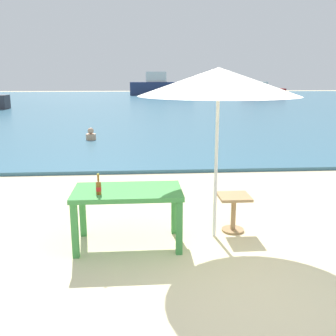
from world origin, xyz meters
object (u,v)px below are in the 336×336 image
object	(u,v)px
picnic_table_green	(128,198)
beer_bottle_amber	(99,187)
boat_sailboat	(161,87)
boat_barge	(263,92)
swimmer_person	(91,135)
patio_umbrella	(219,82)
side_table_wood	(234,208)

from	to	relation	value
picnic_table_green	beer_bottle_amber	distance (m)	0.44
boat_sailboat	boat_barge	bearing A→B (deg)	-28.89
beer_bottle_amber	boat_barge	bearing A→B (deg)	69.21
boat_barge	picnic_table_green	bearing A→B (deg)	-110.40
swimmer_person	picnic_table_green	bearing A→B (deg)	-80.04
boat_barge	boat_sailboat	world-z (taller)	boat_sailboat
boat_sailboat	patio_umbrella	bearing A→B (deg)	-92.27
swimmer_person	boat_barge	xyz separation A→B (m)	(14.87, 27.54, 0.43)
patio_umbrella	swimmer_person	bearing A→B (deg)	107.93
picnic_table_green	boat_barge	size ratio (longest dim) A/B	0.31
picnic_table_green	swimmer_person	bearing A→B (deg)	99.96
beer_bottle_amber	patio_umbrella	bearing A→B (deg)	13.52
swimmer_person	boat_barge	bearing A→B (deg)	61.62
beer_bottle_amber	swimmer_person	world-z (taller)	beer_bottle_amber
beer_bottle_amber	side_table_wood	xyz separation A→B (m)	(1.84, 0.53, -0.50)
side_table_wood	boat_barge	bearing A→B (deg)	71.55
patio_umbrella	boat_sailboat	world-z (taller)	boat_sailboat
side_table_wood	swimmer_person	distance (m)	8.65
beer_bottle_amber	boat_sailboat	distance (m)	42.12
boat_barge	boat_sailboat	size ratio (longest dim) A/B	0.60
picnic_table_green	beer_bottle_amber	bearing A→B (deg)	-152.42
picnic_table_green	boat_sailboat	world-z (taller)	boat_sailboat
beer_bottle_amber	boat_sailboat	bearing A→B (deg)	85.66
boat_barge	boat_sailboat	distance (m)	12.05
picnic_table_green	patio_umbrella	size ratio (longest dim) A/B	0.61
swimmer_person	patio_umbrella	bearing A→B (deg)	-72.07
beer_bottle_amber	boat_sailboat	world-z (taller)	boat_sailboat
patio_umbrella	side_table_wood	world-z (taller)	patio_umbrella
picnic_table_green	swimmer_person	distance (m)	8.60
boat_sailboat	beer_bottle_amber	bearing A→B (deg)	-94.34
beer_bottle_amber	boat_barge	xyz separation A→B (m)	(13.74, 36.18, -0.19)
picnic_table_green	boat_sailboat	distance (m)	41.91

